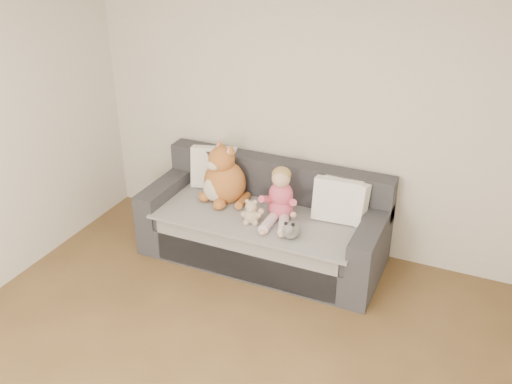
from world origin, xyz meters
TOP-DOWN VIEW (x-y plane):
  - room_shell at (0.00, 0.42)m, footprint 5.00×5.00m
  - sofa at (-0.37, 2.06)m, footprint 2.20×0.94m
  - cushion_left at (-1.02, 2.32)m, footprint 0.48×0.31m
  - cushion_right_back at (0.27, 2.17)m, footprint 0.43×0.22m
  - cushion_right_front at (0.33, 2.20)m, footprint 0.43×0.26m
  - toddler at (-0.19, 1.98)m, footprint 0.34×0.50m
  - plush_cat at (-0.80, 2.09)m, footprint 0.47×0.43m
  - teddy_bear at (-0.39, 1.80)m, footprint 0.18×0.14m
  - plush_cow at (0.02, 1.72)m, footprint 0.15×0.23m
  - sippy_cup at (-0.45, 1.88)m, footprint 0.10×0.08m

SIDE VIEW (x-z plane):
  - sofa at x=-0.37m, z-range -0.12..0.73m
  - sippy_cup at x=-0.45m, z-range 0.48..0.59m
  - plush_cow at x=0.02m, z-range 0.46..0.64m
  - teddy_bear at x=-0.39m, z-range 0.45..0.68m
  - cushion_right_front at x=0.33m, z-range 0.47..0.85m
  - cushion_right_back at x=0.27m, z-range 0.47..0.86m
  - cushion_left at x=-1.02m, z-range 0.47..0.88m
  - toddler at x=-0.19m, z-range 0.43..0.92m
  - plush_cat at x=-0.80m, z-range 0.39..1.00m
  - room_shell at x=0.00m, z-range -1.20..3.80m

